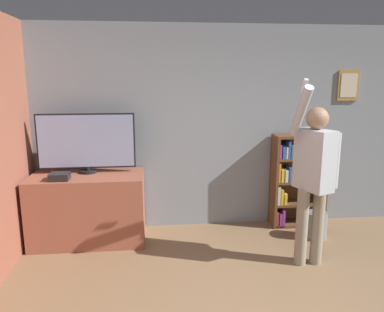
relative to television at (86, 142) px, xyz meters
The scene contains 7 objects.
wall_back 1.80m from the television, ahead, with size 6.99×0.09×2.70m.
tv_ledge 0.82m from the television, 90.00° to the right, with size 1.37×0.69×0.85m.
television is the anchor object (origin of this frame).
game_console 0.54m from the television, 131.02° to the right, with size 0.22×0.19×0.08m.
bookshelf 2.80m from the television, ahead, with size 0.73×0.28×1.27m.
person 2.70m from the television, 21.86° to the right, with size 0.55×0.55×2.02m.
waste_bin 3.09m from the television, ahead, with size 0.27×0.27×0.34m.
Camera 1 is at (-0.95, -2.24, 2.05)m, focal length 35.00 mm.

